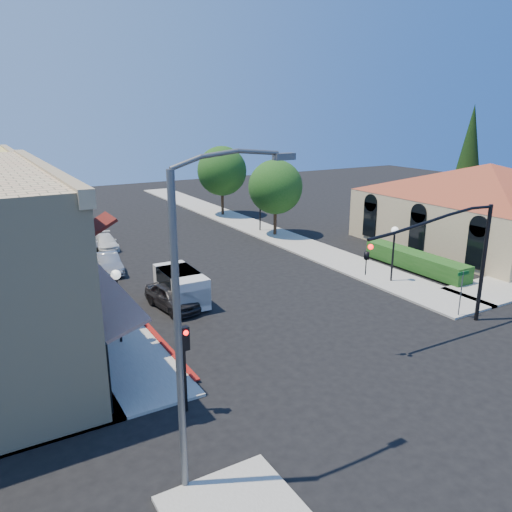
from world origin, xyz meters
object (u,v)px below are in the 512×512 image
signal_mast_arm (457,249)px  lamppost_left_near (117,288)px  street_tree_a (275,187)px  street_name_sign (462,286)px  conifer_far (469,155)px  cobra_streetlight (190,313)px  street_tree_b (222,171)px  white_van (181,285)px  lamppost_right_far (260,201)px  parked_car_d (89,241)px  secondary_signal (185,353)px  parked_car_c (106,242)px  lamppost_left_far (60,227)px  parked_car_a (172,297)px  parked_car_b (108,263)px  lamppost_right_near (394,240)px

signal_mast_arm → lamppost_left_near: (-14.36, 6.50, -1.35)m
street_tree_a → street_name_sign: size_ratio=2.59×
conifer_far → cobra_streetlight: (-37.15, -20.00, -1.09)m
street_tree_b → street_name_sign: (-1.30, -29.80, -2.85)m
white_van → street_name_sign: bearing=-38.1°
lamppost_right_far → parked_car_d: size_ratio=0.92×
lamppost_right_far → street_name_sign: bearing=-92.6°
secondary_signal → parked_car_c: size_ratio=0.88×
lamppost_left_far → parked_car_a: lamppost_left_far is taller
lamppost_right_far → parked_car_b: size_ratio=0.93×
lamppost_left_near → street_tree_a: bearing=39.0°
parked_car_d → lamppost_left_near: bearing=-105.7°
lamppost_left_near → parked_car_c: 17.52m
conifer_far → street_tree_a: bearing=168.2°
conifer_far → signal_mast_arm: 27.71m
cobra_streetlight → parked_car_a: 14.30m
street_name_sign → parked_car_d: street_name_sign is taller
secondary_signal → street_name_sign: secondary_signal is taller
secondary_signal → lamppost_left_near: 6.63m
lamppost_left_far → white_van: (4.36, -10.66, -1.67)m
street_tree_b → signal_mast_arm: street_tree_b is taller
lamppost_right_far → parked_car_c: bearing=175.7°
signal_mast_arm → parked_car_c: signal_mast_arm is taller
lamppost_left_near → lamppost_right_far: same height
street_tree_b → lamppost_right_near: street_tree_b is taller
lamppost_left_near → parked_car_c: size_ratio=0.95×
lamppost_left_near → parked_car_d: (2.58, 18.00, -2.20)m
street_tree_a → signal_mast_arm: size_ratio=0.81×
street_tree_a → white_van: bearing=-140.5°
conifer_far → lamppost_right_far: size_ratio=3.08×
lamppost_left_far → white_van: size_ratio=0.85×
street_name_sign → parked_car_d: size_ratio=0.64×
parked_car_d → cobra_streetlight: bearing=-104.1°
conifer_far → lamppost_right_near: conifer_far is taller
conifer_far → white_van: bearing=-168.3°
lamppost_right_far → white_van: (-12.64, -12.66, -1.67)m
cobra_streetlight → lamppost_right_far: cobra_streetlight is taller
street_tree_a → parked_car_d: street_tree_a is taller
conifer_far → lamppost_right_near: (-19.50, -10.00, -3.62)m
lamppost_left_near → white_van: size_ratio=0.85×
street_name_sign → parked_car_c: size_ratio=0.67×
street_tree_a → parked_car_b: 15.71m
lamppost_right_near → street_tree_b: bearing=89.3°
lamppost_right_far → parked_car_b: (-14.70, -5.00, -2.11)m
secondary_signal → parked_car_c: 23.87m
lamppost_left_far → conifer_far: bearing=-6.3°
parked_car_c → street_tree_b: bearing=31.9°
signal_mast_arm → lamppost_left_near: 15.82m
cobra_streetlight → street_tree_b: bearing=62.2°
conifer_far → parked_car_c: bearing=168.0°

